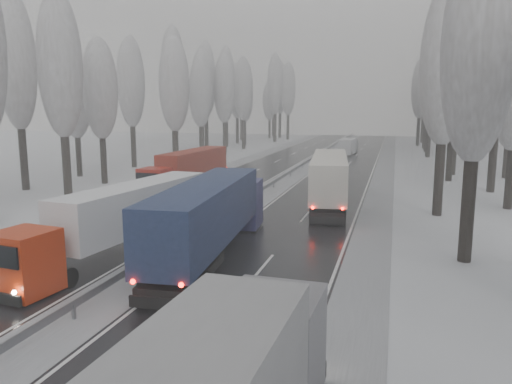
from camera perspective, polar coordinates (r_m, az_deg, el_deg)
The scene contains 54 objects.
carriageway_right at distance 42.34m, azimuth 7.07°, elevation -1.08°, with size 7.50×200.00×0.03m, color black.
carriageway_left at distance 45.06m, azimuth -6.25°, elevation -0.40°, with size 7.50×200.00×0.03m, color black.
median_slush at distance 43.40m, azimuth 0.20°, elevation -0.73°, with size 3.00×200.00×0.04m, color #ABAFB4.
shoulder_right at distance 41.92m, azimuth 13.77°, elevation -1.39°, with size 2.40×200.00×0.04m, color #ABAFB4.
shoulder_left at distance 47.11m, azimuth -11.85°, elevation -0.11°, with size 2.40×200.00×0.04m, color #ABAFB4.
median_guardrail at distance 43.29m, azimuth 0.20°, elevation 0.02°, with size 0.12×200.00×0.76m.
tree_16 at distance 27.22m, azimuth 24.18°, elevation 14.74°, with size 3.60×3.60×16.53m.
tree_18 at distance 38.42m, azimuth 20.88°, elevation 13.29°, with size 3.60×3.60×16.58m.
tree_20 at distance 46.84m, azimuth 24.16°, elevation 11.65°, with size 3.60×3.60×15.71m.
tree_21 at distance 51.25m, azimuth 26.18°, elevation 13.35°, with size 3.60×3.60×18.62m.
tree_22 at distance 57.09m, azimuth 21.75°, elevation 11.41°, with size 3.60×3.60×15.86m.
tree_23 at distance 61.93m, azimuth 27.14°, elevation 9.48°, with size 3.60×3.60×13.55m.
tree_24 at distance 62.74m, azimuth 22.22°, elevation 13.87°, with size 3.60×3.60×20.49m.
tree_26 at distance 72.81m, azimuth 20.99°, elevation 12.41°, with size 3.60×3.60×18.78m.
tree_27 at distance 77.66m, azimuth 26.04°, elevation 11.32°, with size 3.60×3.60×17.62m.
tree_28 at distance 83.39m, azimuth 19.49°, elevation 12.45°, with size 3.60×3.60×19.62m.
tree_29 at distance 88.06m, azimuth 24.16°, elevation 11.36°, with size 3.60×3.60×18.11m.
tree_30 at distance 93.07m, azimuth 19.20°, elevation 11.43°, with size 3.60×3.60×17.86m.
tree_31 at distance 97.58m, azimuth 22.61°, elevation 11.40°, with size 3.60×3.60×18.58m.
tree_32 at distance 100.56m, azimuth 18.97°, elevation 11.09°, with size 3.60×3.60×17.33m.
tree_33 at distance 104.71m, azimuth 20.53°, elevation 9.87°, with size 3.60×3.60×14.33m.
tree_34 at distance 107.62m, azimuth 18.28°, elevation 11.10°, with size 3.60×3.60×17.63m.
tree_35 at distance 112.36m, azimuth 22.98°, elevation 10.95°, with size 3.60×3.60×18.25m.
tree_36 at distance 117.56m, azimuth 18.76°, elevation 11.73°, with size 3.60×3.60×20.23m.
tree_37 at distance 122.00m, azimuth 21.93°, elevation 10.30°, with size 3.60×3.60×16.37m.
tree_38 at distance 128.15m, azimuth 19.25°, elevation 10.85°, with size 3.60×3.60×17.97m.
tree_39 at distance 132.30m, azimuth 20.36°, elevation 10.24°, with size 3.60×3.60×16.19m.
tree_58 at distance 44.56m, azimuth -21.47°, elevation 13.20°, with size 3.60×3.60×17.21m.
tree_59 at distance 52.52m, azimuth -25.73°, elevation 13.13°, with size 3.60×3.60×18.41m.
tree_60 at distance 53.90m, azimuth -17.40°, elevation 11.09°, with size 3.60×3.60×14.84m.
tree_61 at distance 60.42m, azimuth -19.96°, elevation 10.22°, with size 3.60×3.60×13.95m.
tree_62 at distance 60.47m, azimuth -9.33°, elevation 11.94°, with size 3.60×3.60×16.04m.
tree_63 at distance 67.65m, azimuth -14.11°, elevation 11.98°, with size 3.60×3.60×16.88m.
tree_64 at distance 70.42m, azimuth -9.45°, elevation 11.28°, with size 3.60×3.60×15.42m.
tree_65 at distance 74.91m, azimuth -9.46°, elevation 13.16°, with size 3.60×3.60×19.48m.
tree_66 at distance 79.22m, azimuth -6.38°, elevation 11.08°, with size 3.60×3.60×15.23m.
tree_67 at distance 83.48m, azimuth -6.26°, elevation 11.83°, with size 3.60×3.60×17.09m.
tree_68 at distance 85.02m, azimuth -3.66°, elevation 11.63°, with size 3.60×3.60×16.65m.
tree_69 at distance 90.52m, azimuth -5.78°, elevation 12.57°, with size 3.60×3.60×19.35m.
tree_70 at distance 94.53m, azimuth -1.46°, elevation 11.63°, with size 3.60×3.60×17.09m.
tree_71 at distance 99.87m, azimuth -3.45°, elevation 12.43°, with size 3.60×3.60×19.61m.
tree_72 at distance 104.19m, azimuth -1.32°, elevation 10.75°, with size 3.60×3.60×15.11m.
tree_73 at distance 108.90m, azimuth -2.18°, elevation 11.41°, with size 3.60×3.60×17.22m.
tree_74 at distance 113.69m, azimuth 2.20°, elevation 12.13°, with size 3.60×3.60×19.68m.
tree_75 at distance 119.93m, azimuth -1.68°, elevation 11.68°, with size 3.60×3.60×18.60m.
tree_76 at distance 122.59m, azimuth 3.71°, elevation 11.61°, with size 3.60×3.60×18.55m.
tree_77 at distance 127.70m, azimuth 1.57°, elevation 10.34°, with size 3.60×3.60×14.32m.
tree_78 at distance 129.80m, azimuth 2.78°, elevation 11.79°, with size 3.60×3.60×19.55m.
tree_79 at distance 134.28m, azimuth 1.99°, elevation 11.06°, with size 3.60×3.60×17.07m.
truck_blue_box at distance 26.10m, azimuth -4.99°, elevation -2.43°, with size 3.85×16.28×4.14m.
truck_cream_box at distance 40.26m, azimuth 8.38°, elevation 1.80°, with size 4.36×16.28×4.14m.
box_truck_distant at distance 85.05m, azimuth 10.46°, elevation 5.15°, with size 2.71×7.22×2.64m.
truck_red_white at distance 27.78m, azimuth -14.84°, elevation -2.57°, with size 3.96×14.41×3.66m.
truck_red_red at distance 48.67m, azimuth -7.65°, elevation 2.85°, with size 2.84×14.39×3.67m.
Camera 1 is at (11.32, -11.15, 7.90)m, focal length 35.00 mm.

